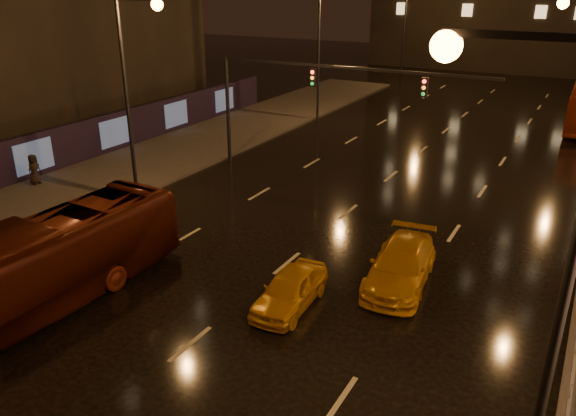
{
  "coord_description": "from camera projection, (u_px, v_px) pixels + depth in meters",
  "views": [
    {
      "loc": [
        9.52,
        -6.97,
        10.23
      ],
      "look_at": [
        0.25,
        9.65,
        2.5
      ],
      "focal_mm": 35.0,
      "sensor_mm": 36.0,
      "label": 1
    }
  ],
  "objects": [
    {
      "name": "ground",
      "position": [
        378.0,
        187.0,
        29.96
      ],
      "size": [
        140.0,
        140.0,
        0.0
      ],
      "primitive_type": "plane",
      "color": "black",
      "rests_on": "ground"
    },
    {
      "name": "sidewalk_left",
      "position": [
        124.0,
        172.0,
        31.99
      ],
      "size": [
        7.0,
        70.0,
        0.15
      ],
      "primitive_type": "cube",
      "color": "#38332D",
      "rests_on": "ground"
    },
    {
      "name": "hoarding_left",
      "position": [
        32.0,
        157.0,
        30.79
      ],
      "size": [
        0.3,
        46.0,
        2.5
      ],
      "primitive_type": "cube",
      "color": "black",
      "rests_on": "ground"
    },
    {
      "name": "traffic_signal",
      "position": [
        296.0,
        89.0,
        30.47
      ],
      "size": [
        15.31,
        0.32,
        6.2
      ],
      "color": "black",
      "rests_on": "ground"
    },
    {
      "name": "streetlight_right",
      "position": [
        529.0,
        237.0,
        8.95
      ],
      "size": [
        2.64,
        0.5,
        10.0
      ],
      "color": "black",
      "rests_on": "ground"
    },
    {
      "name": "bus_red",
      "position": [
        36.0,
        268.0,
        18.25
      ],
      "size": [
        2.85,
        11.1,
        3.08
      ],
      "primitive_type": "imported",
      "rotation": [
        0.0,
        0.0,
        -0.02
      ],
      "color": "#4D170B",
      "rests_on": "ground"
    },
    {
      "name": "taxi_near",
      "position": [
        290.0,
        290.0,
        18.76
      ],
      "size": [
        1.71,
        3.82,
        1.28
      ],
      "primitive_type": "imported",
      "rotation": [
        0.0,
        0.0,
        0.06
      ],
      "color": "orange",
      "rests_on": "ground"
    },
    {
      "name": "taxi_far",
      "position": [
        401.0,
        266.0,
        20.17
      ],
      "size": [
        2.58,
        5.16,
        1.44
      ],
      "primitive_type": "imported",
      "rotation": [
        0.0,
        0.0,
        0.12
      ],
      "color": "orange",
      "rests_on": "ground"
    },
    {
      "name": "pedestrian_c",
      "position": [
        34.0,
        169.0,
        29.67
      ],
      "size": [
        0.62,
        0.86,
        1.62
      ],
      "primitive_type": "imported",
      "rotation": [
        0.0,
        0.0,
        1.71
      ],
      "color": "black",
      "rests_on": "sidewalk_left"
    }
  ]
}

